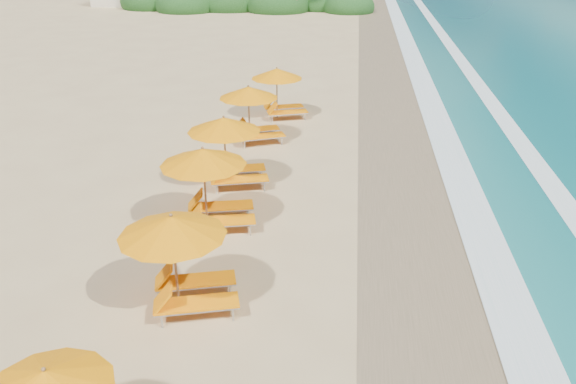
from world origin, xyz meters
name	(u,v)px	position (x,y,z in m)	size (l,w,h in m)	color
ground	(288,230)	(0.00, 0.00, 0.00)	(160.00, 160.00, 0.00)	tan
wet_sand	(429,237)	(4.00, 0.00, 0.01)	(4.00, 160.00, 0.01)	#8E7755
surf_foam	(528,241)	(6.70, 0.00, 0.03)	(4.00, 160.00, 0.01)	white
station_2	(183,256)	(-1.91, -3.95, 1.36)	(3.03, 2.94, 2.43)	olive
station_3	(211,182)	(-2.19, 0.02, 1.39)	(3.04, 2.92, 2.48)	olive
station_4	(231,147)	(-2.23, 2.98, 1.37)	(3.03, 2.94, 2.44)	olive
station_5	(253,110)	(-2.18, 7.26, 1.31)	(3.04, 3.00, 2.35)	olive
station_6	(281,89)	(-1.49, 10.61, 1.29)	(2.93, 2.86, 2.30)	olive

